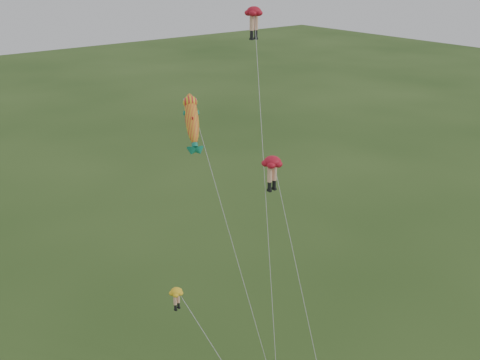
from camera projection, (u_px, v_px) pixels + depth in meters
legs_kite_red_high at (254, 21)px, 37.99m from camera, size 7.76×12.01×23.67m
legs_kite_red_mid at (273, 168)px, 35.40m from camera, size 2.81×8.86×14.76m
legs_kite_yellow at (182, 302)px, 31.60m from camera, size 2.99×7.40×8.84m
fish_kite at (193, 120)px, 31.64m from camera, size 3.08×7.61×19.60m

